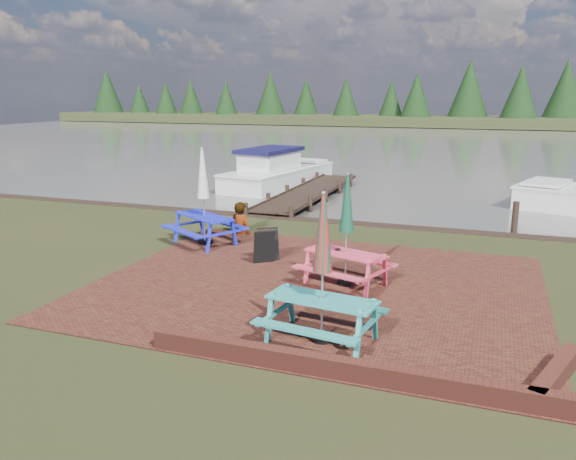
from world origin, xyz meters
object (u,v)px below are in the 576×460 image
(picnic_table_blue, at_px, (204,211))
(picnic_table_red, at_px, (346,247))
(picnic_table_teal, at_px, (322,292))
(boat_jetty, at_px, (277,174))
(jetty, at_px, (309,192))
(person, at_px, (240,202))
(chalkboard, at_px, (266,246))

(picnic_table_blue, bearing_deg, picnic_table_red, 5.04)
(picnic_table_red, distance_m, picnic_table_blue, 4.77)
(picnic_table_teal, distance_m, boat_jetty, 16.90)
(picnic_table_teal, relative_size, picnic_table_blue, 0.96)
(picnic_table_teal, relative_size, picnic_table_red, 1.04)
(picnic_table_red, xyz_separation_m, jetty, (-4.05, 9.98, -0.71))
(picnic_table_red, distance_m, person, 5.11)
(jetty, distance_m, person, 6.75)
(picnic_table_red, xyz_separation_m, picnic_table_blue, (-4.35, 1.96, 0.07))
(picnic_table_red, bearing_deg, jetty, 130.00)
(boat_jetty, distance_m, person, 9.72)
(picnic_table_teal, bearing_deg, person, 132.68)
(picnic_table_red, height_order, boat_jetty, picnic_table_red)
(picnic_table_red, height_order, picnic_table_blue, picnic_table_blue)
(picnic_table_teal, height_order, picnic_table_red, picnic_table_teal)
(picnic_table_red, height_order, jetty, picnic_table_red)
(picnic_table_blue, bearing_deg, jetty, 117.12)
(jetty, xyz_separation_m, person, (0.14, -6.70, 0.81))
(boat_jetty, bearing_deg, chalkboard, -60.74)
(picnic_table_blue, relative_size, jetty, 0.28)
(chalkboard, height_order, boat_jetty, boat_jetty)
(picnic_table_blue, distance_m, chalkboard, 2.47)
(picnic_table_blue, bearing_deg, person, 100.97)
(picnic_table_teal, distance_m, picnic_table_blue, 6.69)
(chalkboard, bearing_deg, boat_jetty, 72.84)
(picnic_table_blue, height_order, person, picnic_table_blue)
(person, bearing_deg, picnic_table_red, 150.70)
(picnic_table_red, bearing_deg, picnic_table_teal, -65.40)
(chalkboard, bearing_deg, picnic_table_blue, 117.62)
(jetty, relative_size, boat_jetty, 1.29)
(picnic_table_blue, distance_m, jetty, 8.07)
(picnic_table_red, relative_size, picnic_table_blue, 0.92)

